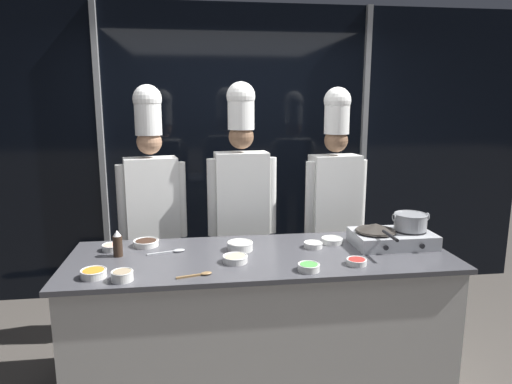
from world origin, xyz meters
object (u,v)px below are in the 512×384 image
(prep_bowl_bell_pepper, at_px, (357,261))
(chef_sous, at_px, (242,190))
(prep_bowl_mushrooms, at_px, (122,275))
(chef_line, at_px, (335,189))
(prep_bowl_carrots, at_px, (94,273))
(prep_bowl_ginger, at_px, (235,258))
(prep_bowl_bean_sprouts, at_px, (332,240))
(portable_stove, at_px, (392,238))
(stock_pot, at_px, (410,221))
(serving_spoon_slotted, at_px, (201,274))
(serving_spoon_solid, at_px, (174,251))
(squeeze_bottle_soy, at_px, (118,244))
(prep_bowl_rice, at_px, (313,244))
(prep_bowl_shrimp, at_px, (112,247))
(prep_bowl_soy_glaze, at_px, (146,243))
(prep_bowl_onion, at_px, (240,245))
(chef_head, at_px, (152,193))
(prep_bowl_scallions, at_px, (309,267))
(frying_pan, at_px, (376,228))

(prep_bowl_bell_pepper, distance_m, chef_sous, 1.19)
(prep_bowl_mushrooms, xyz_separation_m, chef_line, (1.51, 1.11, 0.22))
(prep_bowl_carrots, bearing_deg, prep_bowl_bell_pepper, 0.01)
(prep_bowl_bell_pepper, bearing_deg, prep_bowl_ginger, 169.10)
(prep_bowl_carrots, xyz_separation_m, prep_bowl_bean_sprouts, (1.47, 0.42, -0.00))
(portable_stove, relative_size, chef_sous, 0.26)
(stock_pot, height_order, prep_bowl_bell_pepper, stock_pot)
(stock_pot, bearing_deg, prep_bowl_ginger, -171.21)
(serving_spoon_slotted, bearing_deg, serving_spoon_solid, 111.42)
(prep_bowl_bell_pepper, bearing_deg, prep_bowl_bean_sprouts, 92.91)
(squeeze_bottle_soy, height_order, serving_spoon_slotted, squeeze_bottle_soy)
(prep_bowl_rice, bearing_deg, chef_sous, 121.00)
(portable_stove, bearing_deg, prep_bowl_shrimp, 175.51)
(prep_bowl_soy_glaze, bearing_deg, squeeze_bottle_soy, -128.78)
(prep_bowl_onion, height_order, prep_bowl_soy_glaze, prep_bowl_onion)
(chef_head, bearing_deg, serving_spoon_solid, 94.33)
(squeeze_bottle_soy, bearing_deg, stock_pot, -0.59)
(portable_stove, distance_m, prep_bowl_mushrooms, 1.73)
(stock_pot, distance_m, prep_bowl_bell_pepper, 0.59)
(prep_bowl_shrimp, relative_size, prep_bowl_bell_pepper, 1.07)
(serving_spoon_solid, relative_size, chef_head, 0.12)
(squeeze_bottle_soy, bearing_deg, prep_bowl_scallions, -19.70)
(prep_bowl_scallions, xyz_separation_m, serving_spoon_slotted, (-0.61, 0.01, -0.02))
(prep_bowl_scallions, distance_m, chef_head, 1.47)
(serving_spoon_slotted, height_order, serving_spoon_solid, same)
(prep_bowl_bell_pepper, xyz_separation_m, prep_bowl_rice, (-0.17, 0.34, 0.00))
(stock_pot, bearing_deg, prep_bowl_carrots, -170.80)
(serving_spoon_solid, xyz_separation_m, chef_line, (1.26, 0.67, 0.24))
(chef_head, distance_m, chef_sous, 0.69)
(portable_stove, distance_m, prep_bowl_scallions, 0.76)
(prep_bowl_rice, height_order, serving_spoon_slotted, prep_bowl_rice)
(prep_bowl_scallions, bearing_deg, prep_bowl_soy_glaze, 148.67)
(prep_bowl_shrimp, xyz_separation_m, chef_head, (0.21, 0.57, 0.23))
(portable_stove, relative_size, frying_pan, 1.13)
(chef_line, bearing_deg, prep_bowl_shrimp, 12.95)
(prep_bowl_bell_pepper, relative_size, chef_head, 0.06)
(prep_bowl_soy_glaze, distance_m, serving_spoon_solid, 0.24)
(chef_sous, bearing_deg, prep_bowl_onion, 80.29)
(stock_pot, height_order, serving_spoon_slotted, stock_pot)
(prep_bowl_rice, bearing_deg, prep_bowl_soy_glaze, 170.52)
(serving_spoon_solid, bearing_deg, prep_bowl_onion, -2.05)
(portable_stove, relative_size, prep_bowl_carrots, 3.70)
(prep_bowl_onion, bearing_deg, prep_bowl_mushrooms, -147.99)
(prep_bowl_rice, height_order, prep_bowl_ginger, prep_bowl_ginger)
(stock_pot, relative_size, prep_bowl_soy_glaze, 1.44)
(stock_pot, height_order, prep_bowl_carrots, stock_pot)
(prep_bowl_bell_pepper, distance_m, chef_head, 1.64)
(portable_stove, xyz_separation_m, frying_pan, (-0.12, -0.00, 0.08))
(prep_bowl_soy_glaze, bearing_deg, portable_stove, -7.25)
(prep_bowl_bell_pepper, height_order, prep_bowl_onion, prep_bowl_onion)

